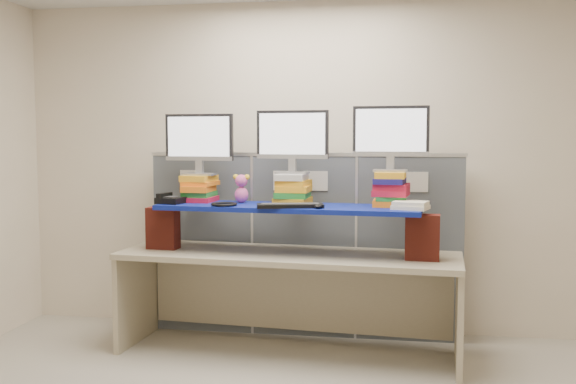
% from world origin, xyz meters
% --- Properties ---
extents(room, '(5.00, 4.00, 2.80)m').
position_xyz_m(room, '(0.00, 0.00, 1.40)').
color(room, beige).
rests_on(room, ground).
extents(cubicle_partition, '(2.60, 0.06, 1.53)m').
position_xyz_m(cubicle_partition, '(-0.00, 1.78, 0.77)').
color(cubicle_partition, '#525960').
rests_on(cubicle_partition, ground).
extents(desk, '(2.62, 0.95, 0.78)m').
position_xyz_m(desk, '(-0.05, 1.30, 0.62)').
color(desk, tan).
rests_on(desk, ground).
extents(brick_pier_left, '(0.25, 0.15, 0.33)m').
position_xyz_m(brick_pier_left, '(-1.05, 1.33, 0.95)').
color(brick_pier_left, maroon).
rests_on(brick_pier_left, desk).
extents(brick_pier_right, '(0.25, 0.15, 0.33)m').
position_xyz_m(brick_pier_right, '(0.94, 1.17, 0.95)').
color(brick_pier_right, maroon).
rests_on(brick_pier_right, desk).
extents(blue_board, '(2.01, 0.65, 0.04)m').
position_xyz_m(blue_board, '(-0.05, 1.30, 1.13)').
color(blue_board, '#090971').
rests_on(blue_board, brick_pier_left).
extents(book_stack_left, '(0.27, 0.32, 0.21)m').
position_xyz_m(book_stack_left, '(-0.80, 1.48, 1.25)').
color(book_stack_left, '#B21430').
rests_on(book_stack_left, blue_board).
extents(book_stack_center, '(0.28, 0.32, 0.23)m').
position_xyz_m(book_stack_center, '(-0.04, 1.42, 1.26)').
color(book_stack_center, '#F3A921').
rests_on(book_stack_center, blue_board).
extents(book_stack_right, '(0.29, 0.33, 0.26)m').
position_xyz_m(book_stack_right, '(0.71, 1.36, 1.27)').
color(book_stack_right, orange).
rests_on(book_stack_right, blue_board).
extents(monitor_left, '(0.56, 0.17, 0.48)m').
position_xyz_m(monitor_left, '(-0.80, 1.48, 1.63)').
color(monitor_left, '#A0A0A5').
rests_on(monitor_left, book_stack_left).
extents(monitor_center, '(0.56, 0.17, 0.48)m').
position_xyz_m(monitor_center, '(-0.04, 1.42, 1.65)').
color(monitor_center, '#A0A0A5').
rests_on(monitor_center, book_stack_center).
extents(monitor_right, '(0.56, 0.17, 0.48)m').
position_xyz_m(monitor_right, '(0.70, 1.36, 1.67)').
color(monitor_right, '#A0A0A5').
rests_on(monitor_right, book_stack_right).
extents(keyboard, '(0.51, 0.26, 0.03)m').
position_xyz_m(keyboard, '(-0.01, 1.14, 1.16)').
color(keyboard, black).
rests_on(keyboard, blue_board).
extents(mouse, '(0.09, 0.11, 0.03)m').
position_xyz_m(mouse, '(0.19, 1.11, 1.16)').
color(mouse, black).
rests_on(mouse, blue_board).
extents(desk_phone, '(0.22, 0.21, 0.08)m').
position_xyz_m(desk_phone, '(-0.98, 1.28, 1.17)').
color(desk_phone, black).
rests_on(desk_phone, blue_board).
extents(headset, '(0.20, 0.20, 0.02)m').
position_xyz_m(headset, '(-0.52, 1.19, 1.16)').
color(headset, black).
rests_on(headset, blue_board).
extents(plush_toy, '(0.13, 0.10, 0.22)m').
position_xyz_m(plush_toy, '(-0.44, 1.42, 1.26)').
color(plush_toy, '#DE549E').
rests_on(plush_toy, blue_board).
extents(binder_stack, '(0.28, 0.25, 0.06)m').
position_xyz_m(binder_stack, '(0.85, 1.17, 1.17)').
color(binder_stack, white).
rests_on(binder_stack, blue_board).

